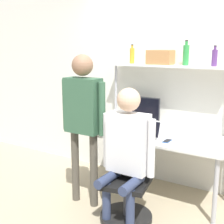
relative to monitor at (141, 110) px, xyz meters
name	(u,v)px	position (x,y,z in m)	size (l,w,h in m)	color
ground_plane	(143,207)	(0.38, -0.66, -0.99)	(12.00, 12.00, 0.00)	tan
wall_back	(174,84)	(0.38, 0.18, 0.36)	(8.00, 0.06, 2.70)	silver
desk	(159,141)	(0.38, -0.24, -0.30)	(1.67, 0.79, 0.77)	silver
shelf_unit	(169,84)	(0.38, 0.01, 0.37)	(1.59, 0.26, 1.60)	white
monitor	(141,110)	(0.00, 0.00, 0.00)	(0.53, 0.19, 0.41)	#333338
laptop	(148,133)	(0.30, -0.42, -0.17)	(0.30, 0.21, 0.21)	silver
cell_phone	(167,141)	(0.55, -0.42, -0.22)	(0.07, 0.15, 0.01)	#264C8C
office_chair	(127,194)	(0.32, -0.94, -0.72)	(0.56, 0.56, 0.90)	black
person_seated	(127,145)	(0.33, -0.98, -0.15)	(0.60, 0.48, 1.43)	#2D3856
person_standing	(83,110)	(-0.27, -0.91, 0.13)	(0.58, 0.24, 1.74)	#4C473D
bottle_amber	(132,55)	(-0.15, 0.01, 0.71)	(0.06, 0.06, 0.25)	gold
bottle_green	(186,55)	(0.57, 0.01, 0.73)	(0.07, 0.07, 0.30)	#2D8C3F
bottle_purple	(215,58)	(0.91, 0.01, 0.71)	(0.06, 0.06, 0.24)	#593372
storage_box	(160,57)	(0.25, 0.01, 0.70)	(0.31, 0.20, 0.18)	#B27A47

